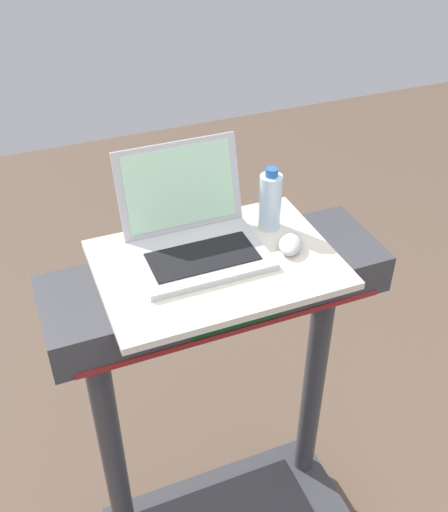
% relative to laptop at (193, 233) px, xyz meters
% --- Properties ---
extents(desk_board, '(0.60, 0.43, 0.02)m').
position_rel_laptop_xyz_m(desk_board, '(0.04, -0.07, -0.06)').
color(desk_board, beige).
rests_on(desk_board, treadmill_base).
extents(laptop, '(0.33, 0.30, 0.25)m').
position_rel_laptop_xyz_m(laptop, '(0.00, 0.00, 0.00)').
color(laptop, '#B7B7BC').
rests_on(laptop, desk_board).
extents(computer_mouse, '(0.11, 0.12, 0.03)m').
position_rel_laptop_xyz_m(computer_mouse, '(0.23, -0.10, -0.03)').
color(computer_mouse, '#B2B2B7').
rests_on(computer_mouse, desk_board).
extents(water_bottle, '(0.06, 0.06, 0.18)m').
position_rel_laptop_xyz_m(water_bottle, '(0.23, 0.02, 0.03)').
color(water_bottle, silver).
rests_on(water_bottle, desk_board).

